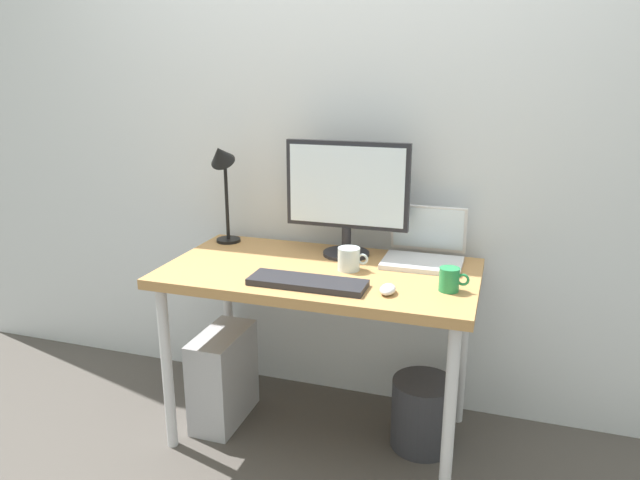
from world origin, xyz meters
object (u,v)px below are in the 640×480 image
mouse (388,289)px  computer_tower (223,376)px  coffee_mug (450,279)px  laptop (425,248)px  desk_lamp (222,171)px  keyboard (307,282)px  desk (320,286)px  wastebasket (423,413)px  monitor (347,192)px  glass_cup (349,259)px

mouse → computer_tower: 0.96m
mouse → computer_tower: (-0.76, 0.16, -0.56)m
mouse → coffee_mug: coffee_mug is taller
laptop → computer_tower: bearing=-163.1°
desk_lamp → keyboard: (0.54, -0.40, -0.33)m
desk → wastebasket: (0.43, 0.05, -0.53)m
monitor → wastebasket: size_ratio=1.76×
glass_cup → computer_tower: 0.82m
mouse → wastebasket: mouse is taller
keyboard → wastebasket: size_ratio=1.47×
desk → keyboard: size_ratio=2.84×
desk → laptop: 0.46m
desk → desk_lamp: (-0.52, 0.21, 0.41)m
coffee_mug → mouse: bearing=-154.9°
glass_cup → wastebasket: size_ratio=0.41×
monitor → wastebasket: bearing=-22.4°
laptop → desk_lamp: 0.95m
mouse → glass_cup: bearing=133.7°
laptop → computer_tower: laptop is taller
computer_tower → wastebasket: bearing=4.9°
desk → coffee_mug: bearing=-10.0°
desk → computer_tower: desk is taller
desk_lamp → coffee_mug: size_ratio=4.36×
laptop → keyboard: (-0.37, -0.42, -0.05)m
coffee_mug → wastebasket: bearing=121.7°
wastebasket → monitor: bearing=157.6°
monitor → laptop: size_ratio=1.65×
laptop → glass_cup: (-0.27, -0.20, -0.01)m
coffee_mug → desk: bearing=170.0°
coffee_mug → wastebasket: size_ratio=0.36×
monitor → computer_tower: size_ratio=1.26×
laptop → coffee_mug: (0.14, -0.32, -0.01)m
keyboard → computer_tower: (-0.46, 0.17, -0.56)m
desk_lamp → wastebasket: bearing=-9.4°
desk_lamp → mouse: bearing=-25.1°
glass_cup → wastebasket: glass_cup is taller
desk → keyboard: bearing=-85.7°
laptop → coffee_mug: bearing=-66.7°
glass_cup → desk: bearing=-169.9°
keyboard → computer_tower: 0.74m
laptop → coffee_mug: laptop is taller
mouse → glass_cup: 0.29m
coffee_mug → computer_tower: coffee_mug is taller
desk_lamp → keyboard: bearing=-36.8°
computer_tower → laptop: bearing=16.9°
desk_lamp → computer_tower: (0.08, -0.23, -0.89)m
laptop → keyboard: size_ratio=0.73×
monitor → desk_lamp: (-0.58, 0.00, 0.06)m
desk → keyboard: (0.01, -0.20, 0.09)m
desk_lamp → keyboard: 0.75m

